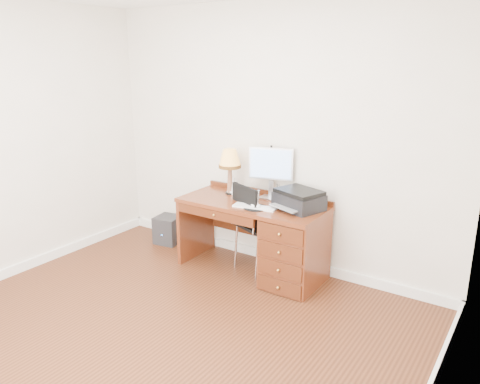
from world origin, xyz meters
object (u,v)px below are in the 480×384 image
Objects in this scene: monitor at (272,167)px; leg_lamp at (230,161)px; printer at (299,200)px; desk at (280,240)px; phone at (232,189)px; chair at (258,220)px; equipment_box at (168,229)px.

leg_lamp is (-0.44, -0.11, 0.02)m from monitor.
monitor is 0.50m from printer.
desk is 8.65× the size of phone.
leg_lamp reaches higher than printer.
monitor is 0.45m from leg_lamp.
phone is (-0.42, -0.10, -0.28)m from monitor.
leg_lamp is at bearing 178.90° from monitor.
monitor is at bearing 13.77° from phone.
printer is at bearing -4.49° from phone.
desk is at bearing 17.24° from chair.
printer is 0.83m from phone.
phone reaches higher than equipment_box.
leg_lamp is at bearing -171.44° from chair.
desk is at bearing -11.08° from phone.
monitor is 0.51m from phone.
equipment_box is at bearing -161.38° from chair.
printer is 0.55× the size of chair.
phone is (-0.82, 0.07, -0.04)m from printer.
chair reaches higher than phone.
monitor reaches higher than desk.
leg_lamp reaches higher than equipment_box.
chair is (0.41, -0.10, -0.54)m from leg_lamp.
chair is at bearing -13.32° from leg_lamp.
monitor reaches higher than phone.
monitor is (-0.24, 0.23, 0.67)m from desk.
desk reaches higher than equipment_box.
monitor is 3.05× the size of phone.
printer is 1.57× the size of equipment_box.
chair is at bearing -155.59° from printer.
monitor is 1.62m from equipment_box.
equipment_box is (-0.91, -0.04, -0.64)m from phone.
leg_lamp is at bearing -164.80° from printer.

